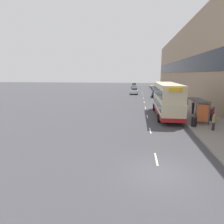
# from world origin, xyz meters

# --- Properties ---
(ground_plane) EXTENTS (220.00, 220.00, 0.00)m
(ground_plane) POSITION_xyz_m (0.00, 0.00, 0.00)
(ground_plane) COLOR #424247
(pavement) EXTENTS (5.00, 93.00, 0.14)m
(pavement) POSITION_xyz_m (6.50, 38.50, 0.07)
(pavement) COLOR gray
(pavement) RESTS_ON ground_plane
(terrace_facade) EXTENTS (3.10, 93.00, 16.30)m
(terrace_facade) POSITION_xyz_m (10.49, 38.50, 8.14)
(terrace_facade) COLOR #9E846B
(terrace_facade) RESTS_ON ground_plane
(lane_mark_0) EXTENTS (0.12, 2.00, 0.01)m
(lane_mark_0) POSITION_xyz_m (0.00, 1.98, 0.01)
(lane_mark_0) COLOR silver
(lane_mark_0) RESTS_ON ground_plane
(lane_mark_1) EXTENTS (0.12, 2.00, 0.01)m
(lane_mark_1) POSITION_xyz_m (0.00, 8.70, 0.01)
(lane_mark_1) COLOR silver
(lane_mark_1) RESTS_ON ground_plane
(lane_mark_2) EXTENTS (0.12, 2.00, 0.01)m
(lane_mark_2) POSITION_xyz_m (0.00, 15.42, 0.01)
(lane_mark_2) COLOR silver
(lane_mark_2) RESTS_ON ground_plane
(lane_mark_3) EXTENTS (0.12, 2.00, 0.01)m
(lane_mark_3) POSITION_xyz_m (0.00, 22.14, 0.01)
(lane_mark_3) COLOR silver
(lane_mark_3) RESTS_ON ground_plane
(lane_mark_4) EXTENTS (0.12, 2.00, 0.01)m
(lane_mark_4) POSITION_xyz_m (0.00, 28.85, 0.01)
(lane_mark_4) COLOR silver
(lane_mark_4) RESTS_ON ground_plane
(lane_mark_5) EXTENTS (0.12, 2.00, 0.01)m
(lane_mark_5) POSITION_xyz_m (0.00, 35.57, 0.01)
(lane_mark_5) COLOR silver
(lane_mark_5) RESTS_ON ground_plane
(lane_mark_6) EXTENTS (0.12, 2.00, 0.01)m
(lane_mark_6) POSITION_xyz_m (0.00, 42.29, 0.01)
(lane_mark_6) COLOR silver
(lane_mark_6) RESTS_ON ground_plane
(lane_mark_7) EXTENTS (0.12, 2.00, 0.01)m
(lane_mark_7) POSITION_xyz_m (0.00, 49.01, 0.01)
(lane_mark_7) COLOR silver
(lane_mark_7) RESTS_ON ground_plane
(bus_shelter) EXTENTS (1.60, 4.20, 2.48)m
(bus_shelter) POSITION_xyz_m (5.77, 12.92, 1.88)
(bus_shelter) COLOR #4C4C51
(bus_shelter) RESTS_ON ground_plane
(double_decker_bus_near) EXTENTS (2.85, 11.51, 4.30)m
(double_decker_bus_near) POSITION_xyz_m (2.47, 15.94, 2.29)
(double_decker_bus_near) COLOR beige
(double_decker_bus_near) RESTS_ON ground_plane
(car_0) EXTENTS (2.01, 4.03, 1.82)m
(car_0) POSITION_xyz_m (3.05, 37.33, 0.89)
(car_0) COLOR black
(car_0) RESTS_ON ground_plane
(car_1) EXTENTS (1.95, 4.58, 1.72)m
(car_1) POSITION_xyz_m (-2.21, 44.08, 0.85)
(car_1) COLOR silver
(car_1) RESTS_ON ground_plane
(car_2) EXTENTS (1.95, 3.96, 1.81)m
(car_2) POSITION_xyz_m (-2.77, 69.05, 0.89)
(car_2) COLOR #B7B799
(car_2) RESTS_ON ground_plane
(pedestrian_at_shelter) EXTENTS (0.33, 0.33, 1.65)m
(pedestrian_at_shelter) POSITION_xyz_m (7.20, 13.25, 0.98)
(pedestrian_at_shelter) COLOR #23232D
(pedestrian_at_shelter) RESTS_ON ground_plane
(pedestrian_1) EXTENTS (0.32, 0.32, 1.59)m
(pedestrian_1) POSITION_xyz_m (6.03, 9.18, 0.95)
(pedestrian_1) COLOR #23232D
(pedestrian_1) RESTS_ON ground_plane
(pedestrian_2) EXTENTS (0.33, 0.33, 1.65)m
(pedestrian_2) POSITION_xyz_m (5.31, 17.56, 0.98)
(pedestrian_2) COLOR #23232D
(pedestrian_2) RESTS_ON ground_plane
(pedestrian_3) EXTENTS (0.32, 0.32, 1.62)m
(pedestrian_3) POSITION_xyz_m (7.77, 14.37, 0.97)
(pedestrian_3) COLOR #23232D
(pedestrian_3) RESTS_ON ground_plane
(pedestrian_4) EXTENTS (0.35, 0.35, 1.76)m
(pedestrian_4) POSITION_xyz_m (6.16, 17.13, 1.04)
(pedestrian_4) COLOR #23232D
(pedestrian_4) RESTS_ON ground_plane
(litter_bin) EXTENTS (0.55, 0.55, 1.05)m
(litter_bin) POSITION_xyz_m (4.55, 10.38, 0.67)
(litter_bin) COLOR black
(litter_bin) RESTS_ON ground_plane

